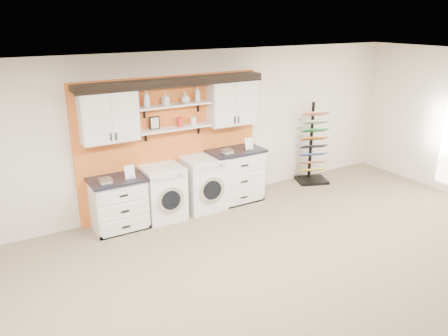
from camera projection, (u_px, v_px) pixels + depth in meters
floor at (322, 332)px, 4.89m from camera, size 10.00×10.00×0.00m
ceiling at (345, 80)px, 3.97m from camera, size 10.00×10.00×0.00m
wall_back at (171, 133)px, 7.68m from camera, size 10.00×0.00×10.00m
accent_panel at (172, 144)px, 7.71m from camera, size 3.40×0.07×2.40m
upper_cabinet_left at (108, 115)px, 6.81m from camera, size 0.90×0.35×0.84m
upper_cabinet_right at (232, 102)px, 7.89m from camera, size 0.90×0.35×0.84m
shelf_lower at (175, 128)px, 7.47m from camera, size 1.32×0.28×0.03m
shelf_upper at (174, 105)px, 7.34m from camera, size 1.32×0.28×0.03m
crown_molding at (173, 81)px, 7.22m from camera, size 3.30×0.41×0.13m
picture_frame at (155, 123)px, 7.30m from camera, size 0.18×0.02×0.22m
canister_red at (180, 122)px, 7.49m from camera, size 0.11×0.11×0.16m
canister_cream at (193, 121)px, 7.61m from camera, size 0.10×0.10×0.14m
base_cabinet_left at (119, 203)px, 7.16m from camera, size 0.90×0.66×0.88m
base_cabinet_right at (235, 175)px, 8.23m from camera, size 1.03×0.66×1.01m
washer at (163, 193)px, 7.52m from camera, size 0.67×0.71×0.93m
dryer at (203, 183)px, 7.89m from camera, size 0.70×0.71×0.97m
sample_rack at (313, 157)px, 9.18m from camera, size 0.75×0.69×1.68m
soap_bottle_a at (147, 99)px, 7.06m from camera, size 0.15×0.15×0.27m
soap_bottle_b at (165, 99)px, 7.22m from camera, size 0.12×0.12×0.21m
soap_bottle_c at (185, 98)px, 7.40m from camera, size 0.17×0.17×0.19m
soap_bottle_d at (197, 94)px, 7.50m from camera, size 0.15×0.15×0.27m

